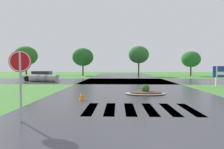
% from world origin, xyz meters
% --- Properties ---
extents(asphalt_roadway, '(11.18, 80.00, 0.01)m').
position_xyz_m(asphalt_roadway, '(0.00, 10.00, 0.00)').
color(asphalt_roadway, '#35353A').
rests_on(asphalt_roadway, ground).
extents(asphalt_cross_road, '(90.00, 10.06, 0.01)m').
position_xyz_m(asphalt_cross_road, '(0.00, 21.53, 0.00)').
color(asphalt_cross_road, '#35353A').
rests_on(asphalt_cross_road, ground).
extents(crosswalk_stripes, '(4.95, 2.81, 0.01)m').
position_xyz_m(crosswalk_stripes, '(0.00, 4.38, 0.00)').
color(crosswalk_stripes, white).
rests_on(crosswalk_stripes, ground).
extents(stop_sign, '(0.75, 0.17, 2.50)m').
position_xyz_m(stop_sign, '(-4.40, 2.20, 1.86)').
color(stop_sign, '#B2B5BA').
rests_on(stop_sign, ground).
extents(median_island, '(2.79, 1.82, 0.68)m').
position_xyz_m(median_island, '(0.92, 9.28, 0.14)').
color(median_island, '#9E9B93').
rests_on(median_island, ground).
extents(car_blue_compact, '(4.55, 2.35, 1.27)m').
position_xyz_m(car_blue_compact, '(-11.33, 21.98, 0.60)').
color(car_blue_compact, '#B7B7BF').
rests_on(car_blue_compact, ground).
extents(drainage_pipe_stack, '(3.66, 1.59, 0.90)m').
position_xyz_m(drainage_pipe_stack, '(-10.14, 19.60, 0.45)').
color(drainage_pipe_stack, '#9E9B93').
rests_on(drainage_pipe_stack, ground).
extents(traffic_cone, '(0.36, 0.36, 0.53)m').
position_xyz_m(traffic_cone, '(-3.06, 6.74, 0.25)').
color(traffic_cone, orange).
rests_on(traffic_cone, ground).
extents(background_treeline, '(35.15, 6.67, 5.70)m').
position_xyz_m(background_treeline, '(-4.99, 33.87, 3.75)').
color(background_treeline, '#4C3823').
rests_on(background_treeline, ground).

